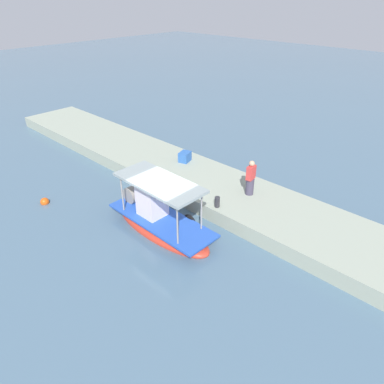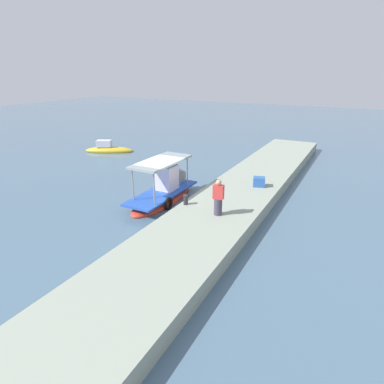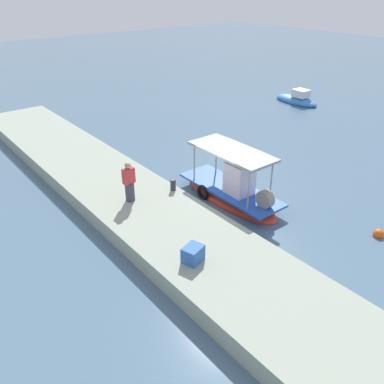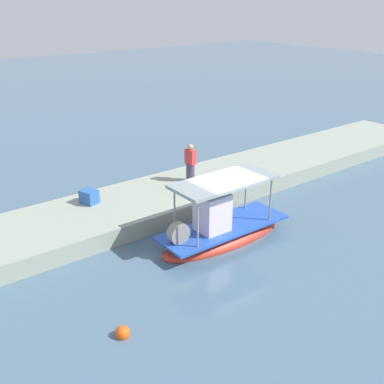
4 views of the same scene
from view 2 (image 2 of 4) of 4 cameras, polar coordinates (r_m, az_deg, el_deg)
ground_plane at (r=19.15m, az=-4.91°, el=-1.81°), size 120.00×120.00×0.00m
dock_quay at (r=17.39m, az=5.69°, el=-2.95°), size 36.00×4.06×0.72m
main_fishing_boat at (r=19.28m, az=-5.00°, el=-0.22°), size 5.57×1.96×2.81m
fisherman_near_bollard at (r=15.53m, az=4.59°, el=-1.23°), size 0.44×0.53×1.77m
mooring_bollard at (r=16.86m, az=-1.11°, el=-1.36°), size 0.24×0.24×0.51m
cargo_crate at (r=19.90m, az=11.59°, el=1.76°), size 0.72×0.81×0.56m
marker_buoy at (r=25.36m, az=-2.76°, el=4.08°), size 0.43×0.43×0.43m
moored_boat_near at (r=31.97m, az=-14.31°, el=7.16°), size 3.06×4.54×1.35m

